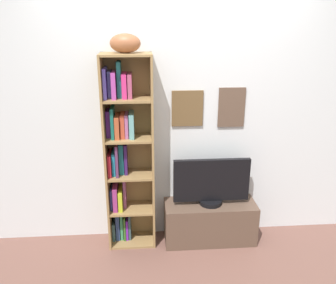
% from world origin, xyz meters
% --- Properties ---
extents(back_wall, '(4.80, 0.08, 2.51)m').
position_xyz_m(back_wall, '(0.00, 1.13, 1.26)').
color(back_wall, silver).
rests_on(back_wall, ground).
extents(bookshelf, '(0.45, 0.28, 1.84)m').
position_xyz_m(bookshelf, '(-0.49, 0.99, 0.94)').
color(bookshelf, olive).
rests_on(bookshelf, ground).
extents(football, '(0.29, 0.21, 0.16)m').
position_xyz_m(football, '(-0.45, 0.96, 1.92)').
color(football, '#935536').
rests_on(football, bookshelf).
extents(tv_stand, '(0.89, 0.34, 0.41)m').
position_xyz_m(tv_stand, '(0.32, 0.93, 0.20)').
color(tv_stand, brown).
rests_on(tv_stand, ground).
extents(television, '(0.73, 0.22, 0.46)m').
position_xyz_m(television, '(0.32, 0.93, 0.64)').
color(television, black).
rests_on(television, tv_stand).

